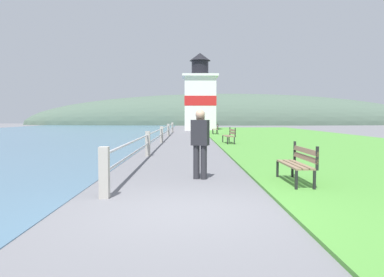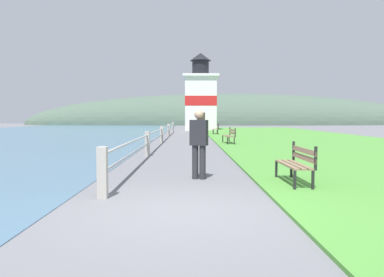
{
  "view_description": "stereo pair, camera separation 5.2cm",
  "coord_description": "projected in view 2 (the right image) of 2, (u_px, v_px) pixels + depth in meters",
  "views": [
    {
      "loc": [
        0.05,
        -6.01,
        1.54
      ],
      "look_at": [
        0.26,
        15.28,
        0.3
      ],
      "focal_mm": 35.0,
      "sensor_mm": 36.0,
      "label": 1
    },
    {
      "loc": [
        0.1,
        -6.01,
        1.54
      ],
      "look_at": [
        0.26,
        15.28,
        0.3
      ],
      "focal_mm": 35.0,
      "sensor_mm": 36.0,
      "label": 2
    }
  ],
  "objects": [
    {
      "name": "lighthouse",
      "position": [
        200.0,
        98.0,
        42.66
      ],
      "size": [
        4.0,
        4.0,
        8.77
      ],
      "color": "white",
      "rests_on": "ground_plane"
    },
    {
      "name": "park_bench_midway",
      "position": [
        230.0,
        135.0,
        20.85
      ],
      "size": [
        0.58,
        1.71,
        0.94
      ],
      "rotation": [
        0.0,
        0.0,
        3.21
      ],
      "color": "#846B51",
      "rests_on": "ground_plane"
    },
    {
      "name": "park_bench_near",
      "position": [
        297.0,
        162.0,
        8.37
      ],
      "size": [
        0.48,
        1.62,
        0.94
      ],
      "rotation": [
        0.0,
        0.0,
        3.15
      ],
      "color": "#846B51",
      "rests_on": "ground_plane"
    },
    {
      "name": "ground_plane",
      "position": [
        183.0,
        211.0,
        6.09
      ],
      "size": [
        160.0,
        160.0,
        0.0
      ],
      "primitive_type": "plane",
      "color": "slate"
    },
    {
      "name": "distant_hillside",
      "position": [
        230.0,
        125.0,
        72.89
      ],
      "size": [
        80.0,
        16.0,
        12.0
      ],
      "color": "#475B4C",
      "rests_on": "ground_plane"
    },
    {
      "name": "grass_verge",
      "position": [
        304.0,
        140.0,
        24.54
      ],
      "size": [
        12.0,
        55.28,
        0.06
      ],
      "color": "#4C8E38",
      "rests_on": "ground_plane"
    },
    {
      "name": "person_strolling",
      "position": [
        199.0,
        142.0,
        9.2
      ],
      "size": [
        0.47,
        0.35,
        1.71
      ],
      "rotation": [
        0.0,
        0.0,
        1.24
      ],
      "color": "#28282D",
      "rests_on": "ground_plane"
    },
    {
      "name": "seawall_railing",
      "position": [
        162.0,
        133.0,
        22.18
      ],
      "size": [
        0.18,
        30.5,
        0.98
      ],
      "color": "#A8A399",
      "rests_on": "ground_plane"
    },
    {
      "name": "park_bench_far",
      "position": [
        216.0,
        128.0,
        32.33
      ],
      "size": [
        0.53,
        1.69,
        0.94
      ],
      "rotation": [
        0.0,
        0.0,
        3.11
      ],
      "color": "#846B51",
      "rests_on": "ground_plane"
    }
  ]
}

